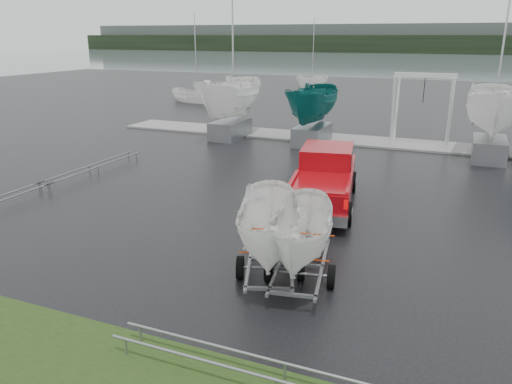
{
  "coord_description": "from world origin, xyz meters",
  "views": [
    {
      "loc": [
        6.52,
        -16.67,
        6.15
      ],
      "look_at": [
        0.48,
        -2.23,
        1.2
      ],
      "focal_mm": 35.0,
      "sensor_mm": 36.0,
      "label": 1
    }
  ],
  "objects_px": {
    "pickup_truck": "(325,176)",
    "trailer_hitched": "(303,188)",
    "trailer_parked": "(271,178)",
    "boat_hoist": "(423,100)"
  },
  "relations": [
    {
      "from": "trailer_hitched",
      "to": "boat_hoist",
      "type": "bearing_deg",
      "value": 76.18
    },
    {
      "from": "pickup_truck",
      "to": "boat_hoist",
      "type": "distance_m",
      "value": 12.25
    },
    {
      "from": "pickup_truck",
      "to": "trailer_parked",
      "type": "distance_m",
      "value": 6.69
    },
    {
      "from": "trailer_hitched",
      "to": "trailer_parked",
      "type": "relative_size",
      "value": 0.94
    },
    {
      "from": "pickup_truck",
      "to": "trailer_hitched",
      "type": "relative_size",
      "value": 1.37
    },
    {
      "from": "pickup_truck",
      "to": "trailer_parked",
      "type": "bearing_deg",
      "value": -97.36
    },
    {
      "from": "pickup_truck",
      "to": "trailer_hitched",
      "type": "bearing_deg",
      "value": -90.0
    },
    {
      "from": "boat_hoist",
      "to": "pickup_truck",
      "type": "bearing_deg",
      "value": -101.27
    },
    {
      "from": "trailer_hitched",
      "to": "trailer_parked",
      "type": "bearing_deg",
      "value": 170.7
    },
    {
      "from": "trailer_hitched",
      "to": "trailer_parked",
      "type": "distance_m",
      "value": 0.86
    }
  ]
}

